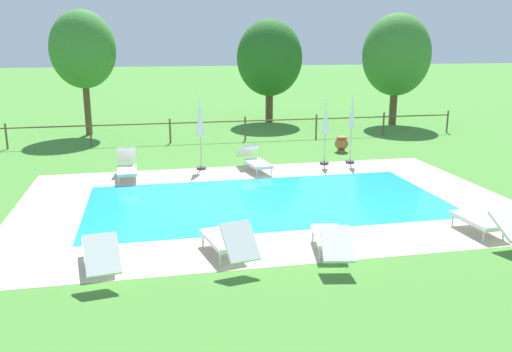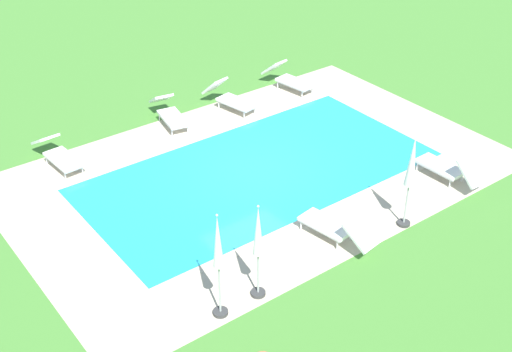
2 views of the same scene
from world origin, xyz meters
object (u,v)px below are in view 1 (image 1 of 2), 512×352
Objects in this scene: tree_centre at (396,55)px; terracotta_urn_near_fence at (341,143)px; sun_lounger_north_mid at (228,240)px; sun_lounger_south_near_corner at (487,222)px; patio_umbrella_closed_row_west at (352,118)px; sun_lounger_north_far at (331,239)px; sun_lounger_south_far at (255,160)px; sun_lounger_north_near_steps at (127,166)px; tree_west_mid at (270,58)px; tree_far_west at (83,50)px; sun_lounger_north_end at (100,251)px; patio_umbrella_closed_row_centre at (325,123)px; patio_umbrella_closed_row_mid_west at (200,121)px.

terracotta_urn_near_fence is at bearing -129.89° from tree_centre.
terracotta_urn_near_fence is at bearing 57.79° from sun_lounger_north_mid.
patio_umbrella_closed_row_west is (-0.22, 7.60, 1.25)m from sun_lounger_south_near_corner.
sun_lounger_south_far is at bearing 90.25° from sun_lounger_north_far.
sun_lounger_north_near_steps is 8.48m from sun_lounger_north_far.
tree_far_west is at bearing -166.63° from tree_west_mid.
sun_lounger_south_far is (4.20, 0.13, -0.02)m from sun_lounger_north_near_steps.
tree_centre is at bearing 60.41° from sun_lounger_north_far.
sun_lounger_south_far is 11.53m from tree_west_mid.
tree_west_mid is at bearing 67.30° from sun_lounger_north_end.
sun_lounger_north_far is 0.91× the size of patio_umbrella_closed_row_centre.
tree_far_west is at bearing 102.71° from sun_lounger_north_near_steps.
patio_umbrella_closed_row_mid_west reaches higher than sun_lounger_north_far.
patio_umbrella_closed_row_west is (7.77, 0.55, 1.23)m from sun_lounger_north_near_steps.
terracotta_urn_near_fence is at bearing 78.30° from patio_umbrella_closed_row_west.
patio_umbrella_closed_row_mid_west is 4.13× the size of terracotta_urn_near_fence.
tree_centre is at bearing 36.24° from patio_umbrella_closed_row_mid_west.
sun_lounger_north_mid is 16.63m from tree_far_west.
patio_umbrella_closed_row_mid_west is 0.47× the size of tree_west_mid.
sun_lounger_south_near_corner is 8.12m from sun_lounger_south_far.
sun_lounger_north_far is 7.48m from sun_lounger_south_far.
tree_far_west is 9.42m from tree_west_mid.
patio_umbrella_closed_row_centre is at bearing -179.98° from patio_umbrella_closed_row_west.
sun_lounger_north_far is at bearing -175.42° from sun_lounger_south_near_corner.
tree_centre reaches higher than sun_lounger_north_near_steps.
tree_west_mid is at bearing 74.27° from sun_lounger_north_mid.
tree_west_mid is at bearing 64.93° from patio_umbrella_closed_row_mid_west.
patio_umbrella_closed_row_centre is 0.43× the size of tree_west_mid.
sun_lounger_north_mid is 7.85m from patio_umbrella_closed_row_mid_west.
patio_umbrella_closed_row_west is at bearing 53.54° from sun_lounger_north_mid.
tree_centre reaches higher than sun_lounger_north_end.
tree_west_mid is (-0.57, 10.30, 1.75)m from patio_umbrella_closed_row_west.
patio_umbrella_closed_row_mid_west is (-5.33, 0.13, 0.03)m from patio_umbrella_closed_row_west.
patio_umbrella_closed_row_west reaches higher than patio_umbrella_closed_row_mid_west.
patio_umbrella_closed_row_west is (3.58, 0.42, 1.24)m from sun_lounger_south_far.
sun_lounger_south_far is at bearing 58.06° from sun_lounger_north_end.
sun_lounger_south_near_corner is at bearing -81.12° from patio_umbrella_closed_row_centre.
sun_lounger_north_end is at bearing -178.77° from sun_lounger_north_mid.
patio_umbrella_closed_row_centre is at bearing 47.10° from sun_lounger_north_end.
tree_far_west reaches higher than sun_lounger_north_mid.
tree_far_west is 1.00× the size of tree_centre.
terracotta_urn_near_fence is (3.95, 9.86, -0.03)m from sun_lounger_north_far.
tree_far_west reaches higher than sun_lounger_south_near_corner.
patio_umbrella_closed_row_mid_west reaches higher than sun_lounger_south_near_corner.
sun_lounger_north_end is 0.81× the size of patio_umbrella_closed_row_mid_west.
tree_far_west is at bearing 125.76° from sun_lounger_south_far.
patio_umbrella_closed_row_west reaches higher than terracotta_urn_near_fence.
sun_lounger_north_near_steps is 9.55m from tree_far_west.
sun_lounger_north_far is 8.75m from patio_umbrella_closed_row_west.
tree_far_west is (-9.95, 15.72, 3.50)m from sun_lounger_south_near_corner.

